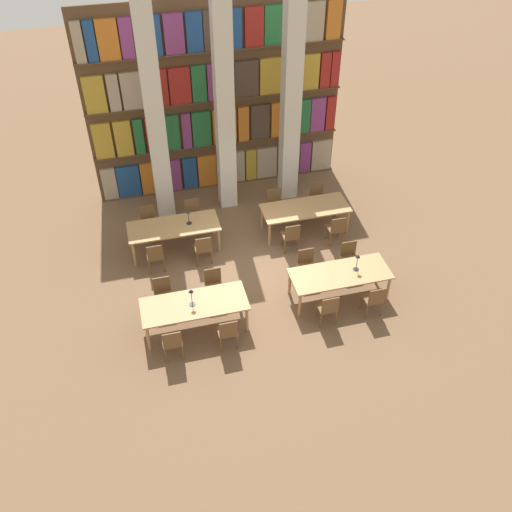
{
  "coord_description": "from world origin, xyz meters",
  "views": [
    {
      "loc": [
        -2.64,
        -10.39,
        9.8
      ],
      "look_at": [
        0.0,
        -0.14,
        0.68
      ],
      "focal_mm": 40.0,
      "sensor_mm": 36.0,
      "label": 1
    }
  ],
  "objects_px": {
    "chair_0": "(172,342)",
    "desk_lamp_0": "(191,295)",
    "chair_3": "(214,285)",
    "chair_6": "(374,299)",
    "chair_5": "(307,265)",
    "chair_14": "(336,228)",
    "pillar_left": "(155,117)",
    "reading_table_1": "(340,275)",
    "chair_7": "(349,257)",
    "chair_12": "(291,236)",
    "reading_table_0": "(194,306)",
    "chair_2": "(228,332)",
    "pillar_right": "(291,101)",
    "desk_lamp_1": "(357,260)",
    "chair_9": "(149,220)",
    "reading_table_2": "(174,228)",
    "chair_10": "(203,248)",
    "pillar_center": "(224,109)",
    "chair_1": "(163,294)",
    "chair_8": "(155,256)",
    "chair_11": "(193,214)",
    "chair_15": "(317,197)",
    "chair_4": "(328,308)",
    "reading_table_3": "(305,210)",
    "chair_13": "(275,203)",
    "desk_lamp_2": "(188,215)"
  },
  "relations": [
    {
      "from": "chair_8",
      "to": "chair_15",
      "type": "relative_size",
      "value": 1.0
    },
    {
      "from": "chair_5",
      "to": "chair_14",
      "type": "height_order",
      "value": "same"
    },
    {
      "from": "reading_table_0",
      "to": "chair_11",
      "type": "height_order",
      "value": "chair_11"
    },
    {
      "from": "desk_lamp_1",
      "to": "chair_9",
      "type": "bearing_deg",
      "value": 142.21
    },
    {
      "from": "chair_0",
      "to": "chair_2",
      "type": "height_order",
      "value": "same"
    },
    {
      "from": "pillar_left",
      "to": "chair_13",
      "type": "bearing_deg",
      "value": -19.31
    },
    {
      "from": "chair_5",
      "to": "desk_lamp_0",
      "type": "bearing_deg",
      "value": 16.96
    },
    {
      "from": "reading_table_2",
      "to": "chair_15",
      "type": "xyz_separation_m",
      "value": [
        4.2,
        0.68,
        -0.19
      ]
    },
    {
      "from": "chair_3",
      "to": "chair_6",
      "type": "bearing_deg",
      "value": 158.29
    },
    {
      "from": "chair_3",
      "to": "desk_lamp_0",
      "type": "height_order",
      "value": "desk_lamp_0"
    },
    {
      "from": "reading_table_0",
      "to": "chair_0",
      "type": "height_order",
      "value": "chair_0"
    },
    {
      "from": "chair_0",
      "to": "chair_7",
      "type": "xyz_separation_m",
      "value": [
        4.68,
        1.65,
        0.0
      ]
    },
    {
      "from": "pillar_center",
      "to": "chair_3",
      "type": "height_order",
      "value": "pillar_center"
    },
    {
      "from": "chair_10",
      "to": "chair_5",
      "type": "bearing_deg",
      "value": -28.43
    },
    {
      "from": "chair_6",
      "to": "reading_table_2",
      "type": "distance_m",
      "value": 5.43
    },
    {
      "from": "pillar_center",
      "to": "desk_lamp_0",
      "type": "distance_m",
      "value": 5.35
    },
    {
      "from": "chair_5",
      "to": "chair_13",
      "type": "xyz_separation_m",
      "value": [
        -0.04,
        2.71,
        0.0
      ]
    },
    {
      "from": "desk_lamp_1",
      "to": "reading_table_2",
      "type": "height_order",
      "value": "desk_lamp_1"
    },
    {
      "from": "chair_1",
      "to": "chair_2",
      "type": "height_order",
      "value": "same"
    },
    {
      "from": "chair_5",
      "to": "chair_7",
      "type": "xyz_separation_m",
      "value": [
        1.12,
        0.0,
        0.0
      ]
    },
    {
      "from": "chair_3",
      "to": "reading_table_0",
      "type": "bearing_deg",
      "value": 52.33
    },
    {
      "from": "chair_4",
      "to": "chair_11",
      "type": "height_order",
      "value": "same"
    },
    {
      "from": "chair_7",
      "to": "chair_12",
      "type": "xyz_separation_m",
      "value": [
        -1.16,
        1.19,
        0.0
      ]
    },
    {
      "from": "pillar_center",
      "to": "chair_14",
      "type": "height_order",
      "value": "pillar_center"
    },
    {
      "from": "pillar_right",
      "to": "chair_2",
      "type": "xyz_separation_m",
      "value": [
        -2.99,
        -5.4,
        -2.51
      ]
    },
    {
      "from": "pillar_left",
      "to": "chair_7",
      "type": "distance_m",
      "value": 6.11
    },
    {
      "from": "chair_0",
      "to": "desk_lamp_0",
      "type": "relative_size",
      "value": 1.97
    },
    {
      "from": "chair_6",
      "to": "chair_12",
      "type": "relative_size",
      "value": 1.0
    },
    {
      "from": "reading_table_0",
      "to": "desk_lamp_1",
      "type": "xyz_separation_m",
      "value": [
        3.91,
        0.16,
        0.38
      ]
    },
    {
      "from": "chair_0",
      "to": "chair_12",
      "type": "xyz_separation_m",
      "value": [
        3.52,
        2.84,
        0.0
      ]
    },
    {
      "from": "chair_14",
      "to": "desk_lamp_0",
      "type": "bearing_deg",
      "value": -153.38
    },
    {
      "from": "chair_5",
      "to": "chair_7",
      "type": "distance_m",
      "value": 1.12
    },
    {
      "from": "pillar_center",
      "to": "chair_12",
      "type": "xyz_separation_m",
      "value": [
        1.14,
        -2.55,
        -2.51
      ]
    },
    {
      "from": "chair_0",
      "to": "chair_5",
      "type": "relative_size",
      "value": 1.0
    },
    {
      "from": "pillar_left",
      "to": "reading_table_1",
      "type": "height_order",
      "value": "pillar_left"
    },
    {
      "from": "chair_10",
      "to": "chair_14",
      "type": "xyz_separation_m",
      "value": [
        3.57,
        -0.08,
        0.0
      ]
    },
    {
      "from": "chair_14",
      "to": "desk_lamp_1",
      "type": "bearing_deg",
      "value": -97.32
    },
    {
      "from": "desk_lamp_1",
      "to": "chair_8",
      "type": "relative_size",
      "value": 0.51
    },
    {
      "from": "desk_lamp_0",
      "to": "chair_15",
      "type": "xyz_separation_m",
      "value": [
        4.2,
        3.62,
        -0.57
      ]
    },
    {
      "from": "chair_4",
      "to": "desk_lamp_2",
      "type": "distance_m",
      "value": 4.41
    },
    {
      "from": "reading_table_2",
      "to": "chair_1",
      "type": "bearing_deg",
      "value": -104.94
    },
    {
      "from": "chair_12",
      "to": "chair_14",
      "type": "relative_size",
      "value": 1.0
    },
    {
      "from": "chair_3",
      "to": "chair_2",
      "type": "bearing_deg",
      "value": 90.0
    },
    {
      "from": "desk_lamp_0",
      "to": "chair_9",
      "type": "distance_m",
      "value": 3.79
    },
    {
      "from": "chair_1",
      "to": "reading_table_1",
      "type": "distance_m",
      "value": 4.17
    },
    {
      "from": "pillar_center",
      "to": "reading_table_3",
      "type": "relative_size",
      "value": 2.53
    },
    {
      "from": "reading_table_2",
      "to": "desk_lamp_1",
      "type": "bearing_deg",
      "value": -34.95
    },
    {
      "from": "desk_lamp_1",
      "to": "chair_8",
      "type": "distance_m",
      "value": 4.99
    },
    {
      "from": "chair_3",
      "to": "chair_11",
      "type": "relative_size",
      "value": 1.0
    },
    {
      "from": "pillar_center",
      "to": "chair_7",
      "type": "relative_size",
      "value": 6.67
    }
  ]
}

